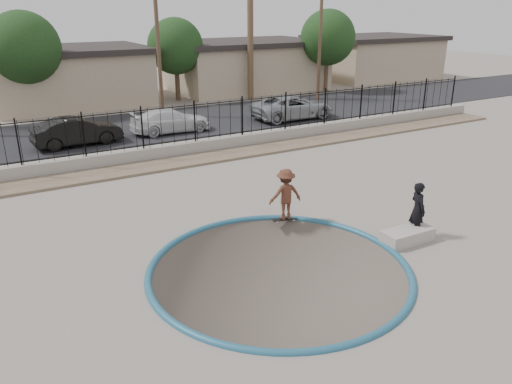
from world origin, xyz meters
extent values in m
cube|color=slate|center=(0.00, 12.00, -1.10)|extent=(120.00, 120.00, 2.20)
torus|color=#245D77|center=(0.00, -1.00, 0.00)|extent=(7.04, 7.04, 0.20)
cube|color=#887059|center=(0.00, 9.20, 0.06)|extent=(42.00, 1.60, 0.11)
cube|color=gray|center=(0.00, 10.30, 0.30)|extent=(42.00, 0.45, 0.60)
cube|color=black|center=(0.00, 10.30, 0.72)|extent=(40.00, 0.04, 0.03)
cube|color=black|center=(0.00, 10.30, 2.30)|extent=(40.00, 0.04, 0.04)
cube|color=black|center=(0.00, 17.00, 0.02)|extent=(90.00, 8.00, 0.04)
cube|color=tan|center=(0.00, 26.50, 1.75)|extent=(10.00, 8.00, 3.50)
cube|color=#2B2623|center=(0.00, 26.50, 3.70)|extent=(10.60, 8.60, 0.40)
cube|color=tan|center=(14.00, 26.50, 1.75)|extent=(12.00, 8.00, 3.50)
cube|color=#2B2623|center=(14.00, 26.50, 3.70)|extent=(12.60, 8.60, 0.40)
cube|color=tan|center=(28.00, 26.50, 1.75)|extent=(11.00, 8.00, 3.50)
cube|color=#2B2623|center=(28.00, 26.50, 3.70)|extent=(11.60, 8.60, 0.40)
cylinder|color=brown|center=(12.00, 22.00, 5.00)|extent=(0.44, 0.44, 10.00)
cylinder|color=#473323|center=(4.00, 19.00, 4.75)|extent=(0.24, 0.24, 9.50)
cylinder|color=#473323|center=(16.00, 19.00, 4.50)|extent=(0.24, 0.24, 9.00)
cylinder|color=#473323|center=(-3.00, 23.00, 1.50)|extent=(0.34, 0.34, 3.00)
sphere|color=#143311|center=(-3.00, 23.00, 4.20)|extent=(4.32, 4.32, 4.32)
cylinder|color=#473323|center=(7.00, 24.00, 1.38)|extent=(0.34, 0.34, 2.75)
sphere|color=#143311|center=(7.00, 24.00, 3.85)|extent=(3.96, 3.96, 3.96)
cylinder|color=#473323|center=(19.00, 22.00, 1.50)|extent=(0.34, 0.34, 3.00)
sphere|color=#143311|center=(19.00, 22.00, 4.20)|extent=(4.32, 4.32, 4.32)
imported|color=brown|center=(1.87, 1.60, 0.83)|extent=(1.16, 0.79, 1.67)
cube|color=black|center=(1.87, 1.60, 0.06)|extent=(0.86, 0.41, 0.02)
cylinder|color=silver|center=(1.58, 1.60, 0.03)|extent=(0.06, 0.04, 0.05)
cylinder|color=silver|center=(1.62, 1.75, 0.03)|extent=(0.06, 0.04, 0.05)
cylinder|color=silver|center=(2.12, 1.45, 0.03)|extent=(0.06, 0.04, 0.05)
cylinder|color=silver|center=(2.16, 1.60, 0.03)|extent=(0.06, 0.04, 0.05)
imported|color=black|center=(4.70, -1.29, 0.85)|extent=(0.55, 0.71, 1.71)
cube|color=#A99F96|center=(4.17, -1.48, 0.20)|extent=(1.61, 0.73, 0.40)
imported|color=black|center=(-2.04, 14.49, 0.74)|extent=(4.35, 1.80, 1.40)
imported|color=silver|center=(2.97, 14.82, 0.67)|extent=(4.40, 1.86, 1.27)
imported|color=#96999F|center=(10.68, 14.36, 0.76)|extent=(5.21, 2.42, 1.44)
camera|label=1|loc=(-6.33, -10.82, 6.57)|focal=35.00mm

